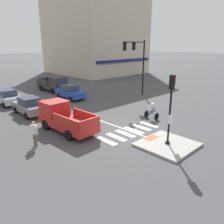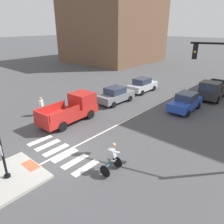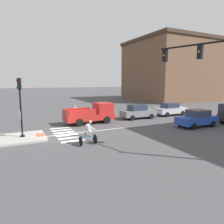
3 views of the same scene
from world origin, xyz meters
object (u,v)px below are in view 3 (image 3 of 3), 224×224
(car_silver_westbound_distant, at_px, (170,109))
(pedestrian_at_curb_left, at_px, (75,111))
(signal_pole, at_px, (20,102))
(traffic_light_mast, at_px, (223,74))
(cyclist, at_px, (89,132))
(car_grey_westbound_far, at_px, (138,112))
(pickup_truck_red_westbound_near, at_px, (93,114))
(car_blue_eastbound_far, at_px, (197,118))

(car_silver_westbound_distant, relative_size, pedestrian_at_curb_left, 2.47)
(signal_pole, relative_size, traffic_light_mast, 0.66)
(signal_pole, distance_m, car_silver_westbound_distant, 18.19)
(car_silver_westbound_distant, distance_m, cyclist, 15.46)
(cyclist, bearing_deg, signal_pole, -131.87)
(car_grey_westbound_far, xyz_separation_m, pedestrian_at_curb_left, (-2.73, -6.78, 0.17))
(car_silver_westbound_distant, distance_m, pickup_truck_red_westbound_near, 10.73)
(signal_pole, xyz_separation_m, car_silver_westbound_distant, (-3.54, 17.73, -1.99))
(car_blue_eastbound_far, bearing_deg, pedestrian_at_curb_left, -133.60)
(pedestrian_at_curb_left, bearing_deg, car_silver_westbound_distant, 77.70)
(car_grey_westbound_far, bearing_deg, cyclist, -50.94)
(car_silver_westbound_distant, height_order, cyclist, cyclist)
(car_silver_westbound_distant, xyz_separation_m, car_blue_eastbound_far, (6.36, -2.46, 0.00))
(traffic_light_mast, xyz_separation_m, pickup_truck_red_westbound_near, (-12.19, -3.04, -3.73))
(pedestrian_at_curb_left, bearing_deg, cyclist, -10.77)
(pickup_truck_red_westbound_near, bearing_deg, car_grey_westbound_far, 91.26)
(traffic_light_mast, xyz_separation_m, car_silver_westbound_distant, (-12.46, 7.68, -3.89))
(signal_pole, bearing_deg, car_silver_westbound_distant, 101.30)
(cyclist, bearing_deg, car_grey_westbound_far, 129.06)
(car_grey_westbound_far, xyz_separation_m, car_blue_eastbound_far, (6.22, 2.61, 0.00))
(signal_pole, distance_m, cyclist, 5.74)
(car_grey_westbound_far, bearing_deg, car_blue_eastbound_far, 22.79)
(signal_pole, height_order, pickup_truck_red_westbound_near, signal_pole)
(traffic_light_mast, relative_size, pickup_truck_red_westbound_near, 1.30)
(pickup_truck_red_westbound_near, height_order, cyclist, pickup_truck_red_westbound_near)
(signal_pole, xyz_separation_m, traffic_light_mast, (8.91, 10.05, 1.90))
(traffic_light_mast, height_order, car_blue_eastbound_far, traffic_light_mast)
(cyclist, bearing_deg, car_blue_eastbound_far, 94.00)
(car_silver_westbound_distant, bearing_deg, car_grey_westbound_far, -88.39)
(traffic_light_mast, xyz_separation_m, cyclist, (-5.31, -6.03, -3.83))
(pickup_truck_red_westbound_near, bearing_deg, car_silver_westbound_distant, 91.43)
(car_blue_eastbound_far, xyz_separation_m, cyclist, (0.79, -11.25, 0.06))
(car_grey_westbound_far, bearing_deg, traffic_light_mast, -11.96)
(car_blue_eastbound_far, bearing_deg, traffic_light_mast, -40.60)
(car_grey_westbound_far, bearing_deg, pickup_truck_red_westbound_near, -88.74)
(car_grey_westbound_far, bearing_deg, car_silver_westbound_distant, 91.61)
(cyclist, bearing_deg, traffic_light_mast, 48.64)
(cyclist, bearing_deg, pickup_truck_red_westbound_near, 156.55)
(car_grey_westbound_far, relative_size, cyclist, 2.47)
(signal_pole, relative_size, pickup_truck_red_westbound_near, 0.85)
(car_silver_westbound_distant, distance_m, pedestrian_at_curb_left, 12.14)
(car_silver_westbound_distant, bearing_deg, car_blue_eastbound_far, -21.14)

